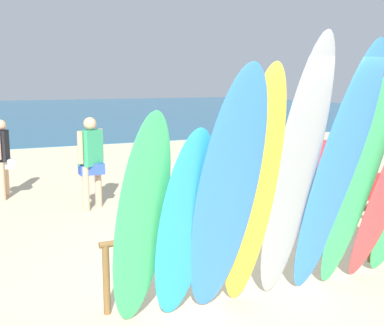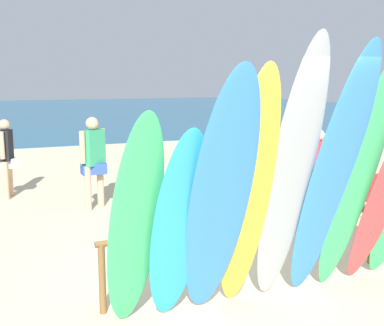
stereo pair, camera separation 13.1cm
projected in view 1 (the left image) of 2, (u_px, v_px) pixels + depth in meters
name	position (u px, v px, depth m)	size (l,w,h in m)	color
ground	(58.00, 142.00, 18.13)	(60.00, 60.00, 0.00)	beige
ocean_water	(16.00, 112.00, 34.91)	(60.00, 40.00, 0.02)	#235B7F
surfboard_rack	(256.00, 234.00, 5.44)	(3.55, 0.07, 0.75)	brown
surfboard_green_0	(141.00, 226.00, 4.24)	(0.48, 0.06, 2.18)	#38B266
surfboard_teal_1	(183.00, 230.00, 4.38)	(0.50, 0.06, 2.04)	#289EC6
surfboard_blue_2	(225.00, 202.00, 4.32)	(0.57, 0.08, 2.64)	#337AD1
surfboard_yellow_3	(253.00, 194.00, 4.60)	(0.47, 0.06, 2.58)	yellow
surfboard_grey_4	(294.00, 178.00, 4.69)	(0.47, 0.08, 2.85)	#999EA3
surfboard_blue_5	(335.00, 178.00, 4.84)	(0.55, 0.08, 2.82)	#337AD1
surfboard_green_6	(359.00, 180.00, 5.03)	(0.48, 0.06, 2.67)	#38B266
beachgoer_by_water	(315.00, 165.00, 8.42)	(0.55, 0.28, 1.48)	beige
beachgoer_strolling	(2.00, 154.00, 9.39)	(0.40, 0.57, 1.55)	tan
beachgoer_photographing	(91.00, 157.00, 8.61)	(0.52, 0.42, 1.66)	tan
beach_chair_red	(382.00, 197.00, 7.88)	(0.60, 0.75, 0.82)	#B7B7BC
beach_chair_blue	(341.00, 179.00, 9.27)	(0.52, 0.66, 0.84)	#B7B7BC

